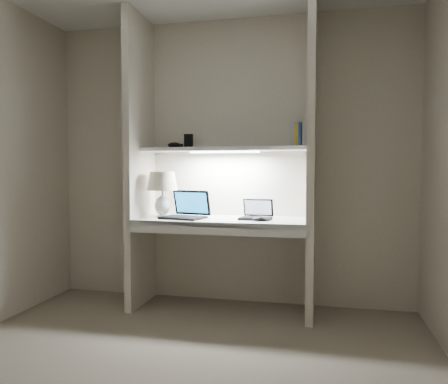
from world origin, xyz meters
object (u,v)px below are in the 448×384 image
(laptop_main, at_px, (186,212))
(laptop_netbook, at_px, (256,214))
(table_lamp, at_px, (162,186))
(book_row, at_px, (302,136))
(speaker, at_px, (252,208))

(laptop_main, bearing_deg, laptop_netbook, 18.42)
(table_lamp, bearing_deg, laptop_main, -10.14)
(laptop_netbook, bearing_deg, laptop_main, -170.18)
(table_lamp, bearing_deg, book_row, 8.56)
(laptop_main, bearing_deg, speaker, 33.93)
(laptop_main, bearing_deg, table_lamp, -177.08)
(table_lamp, relative_size, book_row, 1.90)
(table_lamp, height_order, laptop_netbook, table_lamp)
(speaker, distance_m, book_row, 0.74)
(table_lamp, distance_m, laptop_main, 0.31)
(table_lamp, xyz_separation_m, book_row, (1.17, 0.18, 0.43))
(laptop_main, xyz_separation_m, book_row, (0.95, 0.22, 0.64))
(laptop_main, bearing_deg, book_row, 26.03)
(book_row, bearing_deg, laptop_netbook, -155.57)
(table_lamp, xyz_separation_m, speaker, (0.76, 0.16, -0.19))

